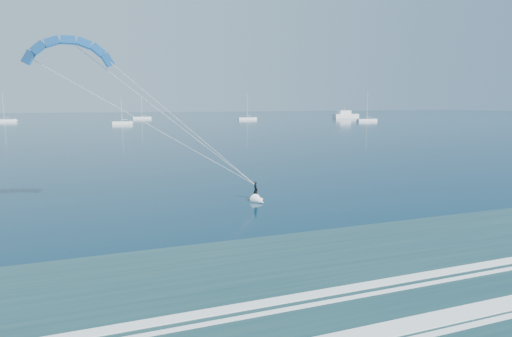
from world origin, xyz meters
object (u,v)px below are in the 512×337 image
Objects in this scene: kitesurfer_rig at (174,122)px; motor_yacht at (345,115)px; sailboat_2 at (4,120)px; sailboat_3 at (122,123)px; sailboat_6 at (367,120)px; sailboat_5 at (247,118)px; sailboat_4 at (142,118)px.

kitesurfer_rig reaches higher than motor_yacht.
kitesurfer_rig is 212.95m from sailboat_2.
kitesurfer_rig is 163.45m from sailboat_3.
sailboat_3 reaches higher than motor_yacht.
sailboat_6 is at bearing -6.13° from sailboat_3.
sailboat_6 is (124.53, 150.75, -6.65)m from kitesurfer_rig.
sailboat_5 reaches higher than motor_yacht.
sailboat_2 reaches higher than sailboat_5.
motor_yacht is 1.41× the size of sailboat_3.
sailboat_3 is at bearing -43.16° from sailboat_2.
sailboat_6 reaches higher than sailboat_5.
sailboat_5 reaches higher than sailboat_3.
sailboat_3 is 114.26m from sailboat_6.
sailboat_5 is 0.97× the size of sailboat_6.
kitesurfer_rig is 1.44× the size of sailboat_6.
motor_yacht is at bearing 68.76° from sailboat_6.
sailboat_4 is (-115.85, 26.94, -1.05)m from motor_yacht.
sailboat_2 reaches higher than sailboat_4.
sailboat_5 is (117.07, -15.71, 0.00)m from sailboat_2.
sailboat_6 is (-18.88, -48.56, -1.05)m from motor_yacht.
sailboat_6 reaches higher than sailboat_4.
motor_yacht is 1.17× the size of sailboat_2.
kitesurfer_rig is 245.60m from motor_yacht.
kitesurfer_rig is 1.48× the size of sailboat_5.
sailboat_4 is at bearing 166.91° from motor_yacht.
motor_yacht is 182.23m from sailboat_2.
sailboat_4 is (16.64, 63.31, 0.01)m from sailboat_3.
sailboat_5 reaches higher than sailboat_4.
sailboat_6 is at bearing -19.76° from sailboat_2.
sailboat_4 is at bearing 75.28° from sailboat_3.
motor_yacht is 65.14m from sailboat_5.
sailboat_2 is 1.00× the size of sailboat_5.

